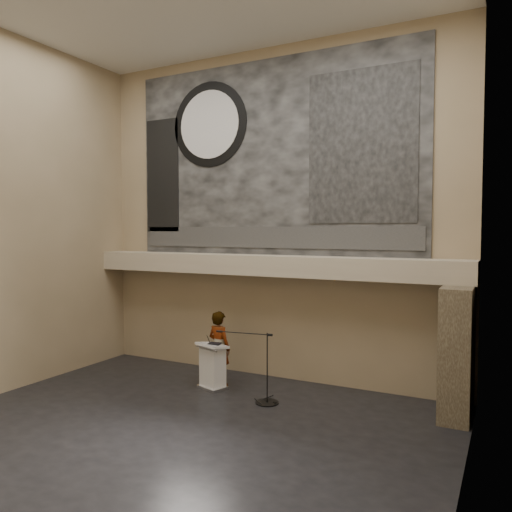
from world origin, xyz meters
The scene contains 19 objects.
floor centered at (0.00, 0.00, 0.00)m, with size 10.00×10.00×0.00m, color black.
wall_back centered at (0.00, 4.00, 4.25)m, with size 10.00×0.02×8.50m, color #877455.
wall_left centered at (-5.00, 0.00, 4.25)m, with size 0.02×8.00×8.50m, color #877455.
wall_right centered at (5.00, 0.00, 4.25)m, with size 0.02×8.00×8.50m, color #877455.
soffit centered at (0.00, 3.60, 2.95)m, with size 10.00×0.80×0.50m, color tan.
sprinkler_left centered at (-1.60, 3.55, 2.67)m, with size 0.04×0.04×0.06m, color #B2893D.
sprinkler_right centered at (1.90, 3.55, 2.67)m, with size 0.04×0.04×0.06m, color #B2893D.
banner centered at (0.00, 3.97, 5.70)m, with size 8.00×0.05×5.00m, color black.
banner_text_strip centered at (0.00, 3.93, 3.65)m, with size 7.76×0.02×0.55m, color #2D2D2D.
banner_clock_rim centered at (-1.80, 3.93, 6.70)m, with size 2.30×2.30×0.02m, color black.
banner_clock_face centered at (-1.80, 3.91, 6.70)m, with size 1.84×1.84×0.02m, color silver.
banner_building_print centered at (2.40, 3.93, 5.80)m, with size 2.60×0.02×3.60m, color black.
banner_brick_print centered at (-3.40, 3.93, 5.40)m, with size 1.10×0.02×3.20m, color black.
stone_pier centered at (4.65, 3.15, 1.35)m, with size 0.60×1.40×2.70m, color #433829.
lectern centered at (-0.76, 2.39, 0.55)m, with size 0.84×0.71×1.13m.
binder centered at (-0.69, 2.37, 1.12)m, with size 0.28×0.23×0.04m, color black.
papers centered at (-0.83, 2.35, 1.10)m, with size 0.23×0.32×0.01m, color white.
speaker_person centered at (-0.79, 2.75, 0.92)m, with size 0.67×0.44×1.84m, color white.
mic_stand centered at (0.80, 2.10, 0.24)m, with size 1.45×0.52×1.57m.
Camera 1 is at (5.59, -7.68, 3.84)m, focal length 35.00 mm.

